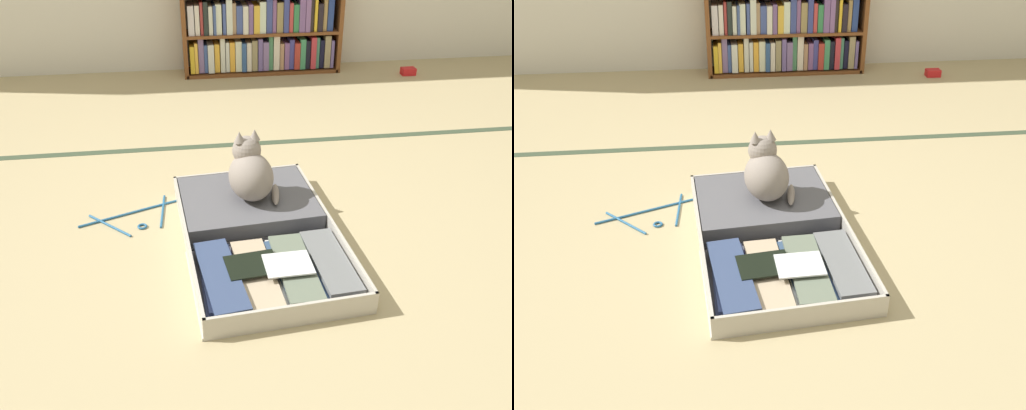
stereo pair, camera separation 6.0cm
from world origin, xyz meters
The scene contains 7 objects.
ground_plane centered at (0.00, 0.00, 0.00)m, with size 10.00×10.00×0.00m, color tan.
tatami_border centered at (0.00, 1.03, 0.00)m, with size 4.80×0.05×0.00m.
bookshelf centered at (0.31, 2.27, 0.41)m, with size 1.14×0.22×0.85m.
open_suitcase centered at (-0.02, 0.14, 0.04)m, with size 0.67×1.01×0.09m.
black_cat centered at (-0.02, 0.31, 0.20)m, with size 0.25×0.26×0.29m.
clothes_hanger centered at (-0.52, 0.35, 0.01)m, with size 0.45×0.31×0.01m.
small_red_pouch centered at (1.36, 2.05, 0.02)m, with size 0.10×0.07×0.05m.
Camera 1 is at (-0.28, -1.71, 1.29)m, focal length 38.83 mm.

